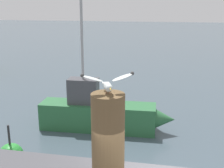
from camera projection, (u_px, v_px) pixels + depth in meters
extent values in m
cylinder|color=brown|center=(108.00, 140.00, 3.51)|extent=(0.40, 0.40, 1.14)
cylinder|color=tan|center=(106.00, 92.00, 3.36)|extent=(0.01, 0.01, 0.04)
cylinder|color=tan|center=(109.00, 92.00, 3.36)|extent=(0.01, 0.01, 0.04)
ellipsoid|color=silver|center=(108.00, 87.00, 3.33)|extent=(0.17, 0.25, 0.10)
sphere|color=silver|center=(110.00, 88.00, 3.20)|extent=(0.06, 0.06, 0.06)
cone|color=gold|center=(111.00, 89.00, 3.15)|extent=(0.03, 0.05, 0.02)
cube|color=silver|center=(106.00, 83.00, 3.47)|extent=(0.10, 0.09, 0.01)
ellipsoid|color=silver|center=(93.00, 79.00, 3.29)|extent=(0.27, 0.20, 0.10)
sphere|color=#3A3A3A|center=(82.00, 76.00, 3.26)|extent=(0.04, 0.04, 0.04)
ellipsoid|color=silver|center=(123.00, 77.00, 3.35)|extent=(0.27, 0.20, 0.10)
sphere|color=#3A3A3A|center=(132.00, 73.00, 3.35)|extent=(0.04, 0.04, 0.04)
cube|color=#2D6B3D|center=(98.00, 116.00, 9.36)|extent=(3.66, 0.97, 0.86)
cone|color=#2D6B3D|center=(162.00, 119.00, 9.05)|extent=(0.78, 0.78, 0.76)
cube|color=#47474C|center=(83.00, 91.00, 9.21)|extent=(0.95, 0.54, 0.79)
cylinder|color=#A5A5A8|center=(82.00, 29.00, 8.70)|extent=(0.08, 0.08, 3.01)
sphere|color=green|center=(11.00, 155.00, 6.66)|extent=(0.56, 0.56, 0.56)
cylinder|color=#2D2D2D|center=(9.00, 136.00, 6.53)|extent=(0.05, 0.05, 0.50)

